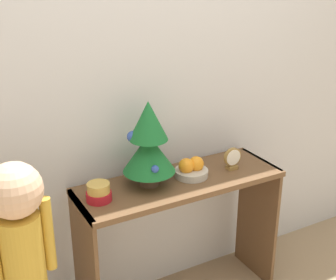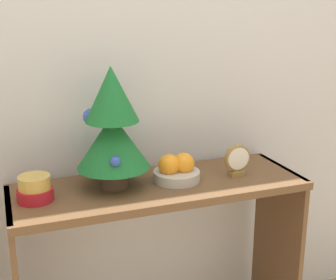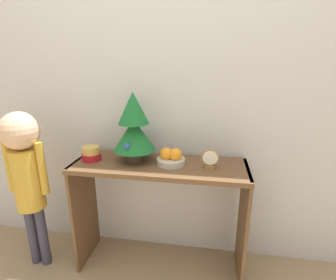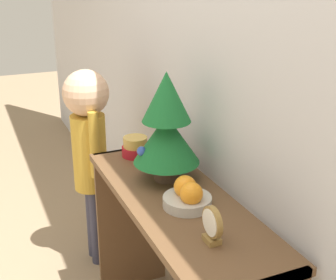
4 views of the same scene
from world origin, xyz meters
The scene contains 7 objects.
back_wall centered at (0.00, 0.43, 1.25)m, with size 7.00×0.05×2.50m, color silver.
console_table centered at (0.00, 0.19, 0.59)m, with size 1.10×0.38×0.77m.
mini_tree centered at (-0.17, 0.22, 1.00)m, with size 0.27×0.27×0.45m.
fruit_bowl centered at (0.07, 0.20, 0.81)m, with size 0.18×0.18×0.11m.
singing_bowl centered at (-0.45, 0.19, 0.81)m, with size 0.12×0.12×0.09m.
desk_clock centered at (0.31, 0.17, 0.83)m, with size 0.10×0.04×0.12m.
child_figure centered at (-0.85, 0.07, 0.75)m, with size 0.28×0.24×1.10m.
Camera 4 is at (1.42, -0.46, 1.59)m, focal length 50.00 mm.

